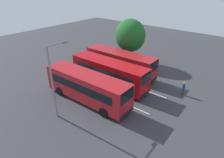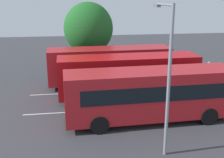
{
  "view_description": "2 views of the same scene",
  "coord_description": "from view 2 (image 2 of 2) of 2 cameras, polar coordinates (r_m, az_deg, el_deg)",
  "views": [
    {
      "loc": [
        14.59,
        -16.65,
        12.25
      ],
      "look_at": [
        1.11,
        -0.29,
        1.35
      ],
      "focal_mm": 31.29,
      "sensor_mm": 36.0,
      "label": 1
    },
    {
      "loc": [
        -4.09,
        -20.04,
        7.63
      ],
      "look_at": [
        -1.06,
        0.17,
        1.57
      ],
      "focal_mm": 45.71,
      "sensor_mm": 36.0,
      "label": 2
    }
  ],
  "objects": [
    {
      "name": "lane_stripe_inner_left",
      "position": [
        23.63,
        1.91,
        -2.33
      ],
      "size": [
        14.73,
        0.21,
        0.01
      ],
      "primitive_type": "cube",
      "rotation": [
        0.0,
        0.0,
        0.01
      ],
      "color": "silver",
      "rests_on": "ground"
    },
    {
      "name": "lane_stripe_outer_left",
      "position": [
        20.05,
        3.92,
        -5.89
      ],
      "size": [
        14.73,
        0.21,
        0.01
      ],
      "primitive_type": "cube",
      "rotation": [
        0.0,
        0.0,
        0.01
      ],
      "color": "silver",
      "rests_on": "ground"
    },
    {
      "name": "street_lamp",
      "position": [
        13.49,
        11.03,
        1.53
      ],
      "size": [
        0.29,
        2.4,
        7.29
      ],
      "rotation": [
        0.0,
        0.0,
        1.62
      ],
      "color": "gray",
      "rests_on": "ground"
    },
    {
      "name": "bus_center_left",
      "position": [
        21.52,
        3.37,
        0.79
      ],
      "size": [
        10.57,
        2.8,
        3.27
      ],
      "rotation": [
        0.0,
        0.0,
        0.02
      ],
      "color": "#B70C11",
      "rests_on": "ground"
    },
    {
      "name": "depot_tree",
      "position": [
        28.43,
        -4.74,
        10.04
      ],
      "size": [
        4.82,
        4.34,
        7.0
      ],
      "color": "#4C3823",
      "rests_on": "ground"
    },
    {
      "name": "bus_center_right",
      "position": [
        24.69,
        -0.4,
        2.87
      ],
      "size": [
        10.59,
        2.85,
        3.27
      ],
      "rotation": [
        0.0,
        0.0,
        0.03
      ],
      "color": "#AD191E",
      "rests_on": "ground"
    },
    {
      "name": "pedestrian",
      "position": [
        27.78,
        18.71,
        1.87
      ],
      "size": [
        0.44,
        0.44,
        1.74
      ],
      "rotation": [
        0.0,
        0.0,
        3.72
      ],
      "color": "#232833",
      "rests_on": "ground"
    },
    {
      "name": "bus_far_left",
      "position": [
        17.66,
        7.84,
        -2.89
      ],
      "size": [
        10.59,
        2.89,
        3.27
      ],
      "rotation": [
        0.0,
        0.0,
        0.03
      ],
      "color": "#AD191E",
      "rests_on": "ground"
    },
    {
      "name": "ground_plane",
      "position": [
        21.83,
        2.83,
        -3.97
      ],
      "size": [
        71.12,
        71.12,
        0.0
      ],
      "primitive_type": "plane",
      "color": "#38383D"
    }
  ]
}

